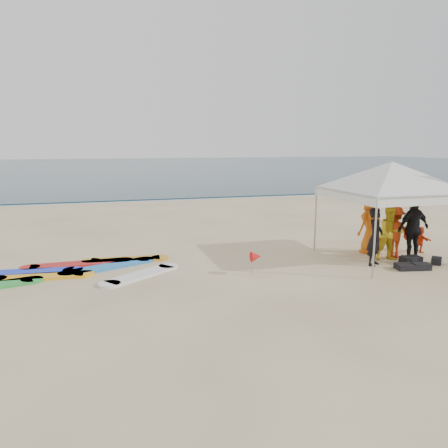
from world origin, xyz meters
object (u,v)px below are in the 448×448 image
person_orange_a (394,232)px  person_black_b (413,229)px  person_seated (420,239)px  surfboard_spread (77,270)px  marker_pennant (256,257)px  person_orange_b (371,224)px  canopy_tent (392,162)px  person_yellow (390,234)px  person_black_a (375,237)px

person_orange_a → person_black_b: (0.35, -0.39, 0.16)m
person_seated → surfboard_spread: size_ratio=0.16×
marker_pennant → person_orange_a: bearing=6.5°
person_orange_b → marker_pennant: (-4.31, -1.23, -0.44)m
person_orange_b → person_seated: 1.72m
person_orange_a → canopy_tent: 2.13m
person_yellow → marker_pennant: (-4.32, -0.29, -0.31)m
person_orange_a → marker_pennant: bearing=4.5°
canopy_tent → person_seated: bearing=16.5°
person_orange_a → person_orange_b: bearing=-67.7°
person_orange_b → canopy_tent: (-0.01, -0.83, 1.96)m
person_orange_a → person_yellow: bearing=35.2°
person_orange_b → person_black_a: bearing=44.4°
person_seated → person_black_a: bearing=113.0°
person_black_a → person_orange_a: person_black_a is taller
person_orange_b → person_seated: person_orange_b is taller
person_black_b → marker_pennant: (-4.98, -0.14, -0.45)m
person_black_a → person_yellow: person_black_a is taller
person_black_a → person_black_b: size_ratio=0.87×
person_black_b → person_orange_b: (-0.67, 1.09, -0.02)m
person_orange_a → person_black_b: bearing=130.4°
person_orange_b → marker_pennant: 4.50m
surfboard_spread → person_orange_a: bearing=-7.0°
person_orange_a → marker_pennant: size_ratio=2.48×
surfboard_spread → person_black_b: bearing=-9.0°
person_yellow → person_orange_a: 0.39m
person_black_b → person_orange_b: person_black_b is taller
person_orange_a → person_seated: 1.38m
person_yellow → person_orange_b: 0.95m
person_black_a → person_seated: person_black_a is taller
person_orange_b → marker_pennant: bearing=0.8°
canopy_tent → person_orange_a: bearing=21.5°
person_orange_a → marker_pennant: (-4.63, -0.52, -0.30)m
canopy_tent → marker_pennant: canopy_tent is taller
person_black_a → person_seated: bearing=-15.7°
person_yellow → marker_pennant: 4.34m
person_orange_a → surfboard_spread: (-9.18, 1.12, -0.76)m
person_black_b → person_seated: 1.30m
person_yellow → person_orange_a: person_yellow is taller
marker_pennant → surfboard_spread: marker_pennant is taller
person_black_b → canopy_tent: bearing=-26.8°
person_black_a → surfboard_spread: 8.33m
person_black_a → person_orange_a: (1.07, 0.57, -0.03)m
person_black_a → person_black_b: (1.42, 0.19, 0.12)m
person_black_b → marker_pennant: size_ratio=2.98×
marker_pennant → surfboard_spread: bearing=160.1°
surfboard_spread → person_orange_b: bearing=-2.7°
person_orange_a → person_black_b: 0.55m
person_yellow → surfboard_spread: person_yellow is taller
person_black_b → person_yellow: bearing=-18.7°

